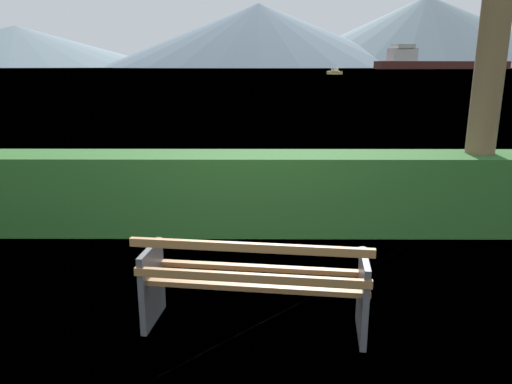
# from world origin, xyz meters

# --- Properties ---
(ground_plane) EXTENTS (1400.00, 1400.00, 0.00)m
(ground_plane) POSITION_xyz_m (0.00, 0.00, 0.00)
(ground_plane) COLOR #4C6B33
(water_surface) EXTENTS (620.00, 620.00, 0.00)m
(water_surface) POSITION_xyz_m (0.00, 306.06, 0.00)
(water_surface) COLOR #7A99A8
(water_surface) RESTS_ON ground_plane
(park_bench) EXTENTS (1.89, 0.79, 0.87)m
(park_bench) POSITION_xyz_m (-0.01, -0.06, 0.43)
(park_bench) COLOR olive
(park_bench) RESTS_ON ground_plane
(hedge_row) EXTENTS (9.21, 0.77, 1.03)m
(hedge_row) POSITION_xyz_m (0.00, 2.49, 0.51)
(hedge_row) COLOR #285B23
(hedge_row) RESTS_ON ground_plane
(cargo_ship_large) EXTENTS (87.18, 28.06, 14.35)m
(cargo_ship_large) POSITION_xyz_m (107.33, 302.10, 4.01)
(cargo_ship_large) COLOR #471E19
(cargo_ship_large) RESTS_ON water_surface
(fishing_boat_near) EXTENTS (3.37, 4.80, 1.58)m
(fishing_boat_near) POSITION_xyz_m (18.65, 117.55, 0.55)
(fishing_boat_near) COLOR gold
(fishing_boat_near) RESTS_ON water_surface
(distant_hills) EXTENTS (834.38, 379.25, 79.94)m
(distant_hills) POSITION_xyz_m (11.45, 577.07, 34.09)
(distant_hills) COLOR slate
(distant_hills) RESTS_ON ground_plane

